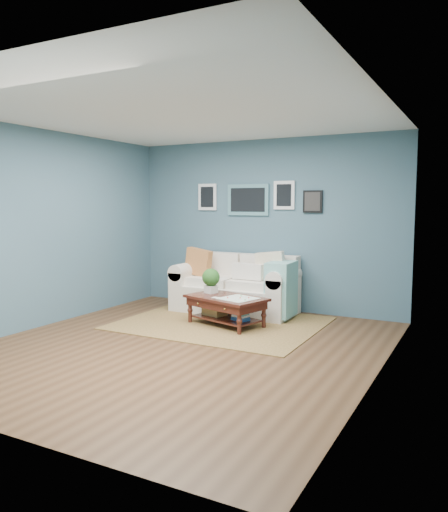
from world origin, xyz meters
The scene contains 4 objects.
room_shell centered at (0.00, 0.06, 1.36)m, with size 5.00×5.02×2.70m.
area_rug centered at (-0.13, 1.26, 0.01)m, with size 2.73×2.19×0.01m, color brown.
loveseat centered at (-0.20, 2.03, 0.41)m, with size 1.94×0.88×1.00m.
coffee_table centered at (-0.06, 1.20, 0.34)m, with size 1.23×0.92×0.77m.
Camera 1 is at (3.14, -4.85, 1.69)m, focal length 35.00 mm.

